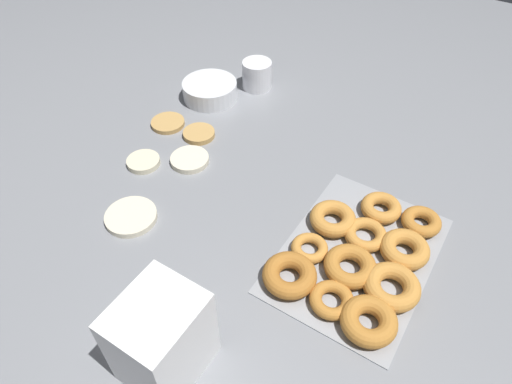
# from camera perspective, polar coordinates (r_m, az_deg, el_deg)

# --- Properties ---
(ground_plane) EXTENTS (3.00, 3.00, 0.00)m
(ground_plane) POSITION_cam_1_polar(r_m,az_deg,el_deg) (1.14, -5.56, 1.51)
(ground_plane) COLOR gray
(pancake_0) EXTENTS (0.08, 0.08, 0.02)m
(pancake_0) POSITION_cam_1_polar(r_m,az_deg,el_deg) (1.20, -13.89, 3.70)
(pancake_0) COLOR beige
(pancake_0) RESTS_ON ground_plane
(pancake_1) EXTENTS (0.12, 0.12, 0.01)m
(pancake_1) POSITION_cam_1_polar(r_m,az_deg,el_deg) (1.07, -15.36, -2.99)
(pancake_1) COLOR beige
(pancake_1) RESTS_ON ground_plane
(pancake_2) EXTENTS (0.09, 0.09, 0.01)m
(pancake_2) POSITION_cam_1_polar(r_m,az_deg,el_deg) (1.27, -7.15, 7.23)
(pancake_2) COLOR tan
(pancake_2) RESTS_ON ground_plane
(pancake_3) EXTENTS (0.10, 0.10, 0.02)m
(pancake_3) POSITION_cam_1_polar(r_m,az_deg,el_deg) (1.19, -8.29, 4.03)
(pancake_3) COLOR beige
(pancake_3) RESTS_ON ground_plane
(pancake_4) EXTENTS (0.09, 0.09, 0.01)m
(pancake_4) POSITION_cam_1_polar(r_m,az_deg,el_deg) (1.32, -10.96, 8.46)
(pancake_4) COLOR tan
(pancake_4) RESTS_ON ground_plane
(donut_tray) EXTENTS (0.41, 0.29, 0.04)m
(donut_tray) POSITION_cam_1_polar(r_m,az_deg,el_deg) (0.97, 12.78, -8.11)
(donut_tray) COLOR #93969B
(donut_tray) RESTS_ON ground_plane
(batter_bowl) EXTENTS (0.16, 0.16, 0.05)m
(batter_bowl) POSITION_cam_1_polar(r_m,az_deg,el_deg) (1.40, -5.78, 12.53)
(batter_bowl) COLOR white
(batter_bowl) RESTS_ON ground_plane
(container_stack) EXTENTS (0.14, 0.12, 0.18)m
(container_stack) POSITION_cam_1_polar(r_m,az_deg,el_deg) (0.79, -11.68, -17.48)
(container_stack) COLOR white
(container_stack) RESTS_ON ground_plane
(paper_cup) EXTENTS (0.09, 0.09, 0.09)m
(paper_cup) POSITION_cam_1_polar(r_m,az_deg,el_deg) (1.44, 0.12, 14.44)
(paper_cup) COLOR white
(paper_cup) RESTS_ON ground_plane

